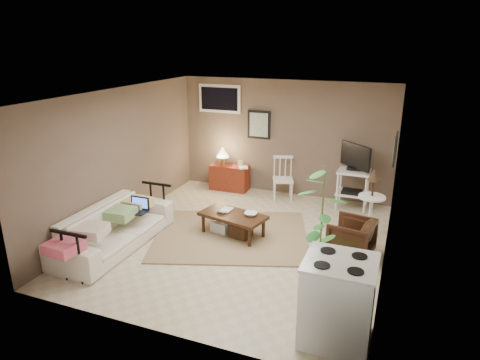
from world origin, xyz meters
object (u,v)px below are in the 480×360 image
at_px(sofa, 114,221).
at_px(spindle_chair, 283,180).
at_px(red_console, 229,175).
at_px(stove, 338,301).
at_px(tv_stand, 354,175).
at_px(armchair, 351,236).
at_px(coffee_table, 233,223).
at_px(side_table, 372,195).
at_px(potted_plant, 322,221).

xyz_separation_m(sofa, spindle_chair, (1.91, 3.04, -0.02)).
bearing_deg(red_console, stove, -53.90).
distance_m(tv_stand, stove, 4.04).
relative_size(spindle_chair, armchair, 1.39).
relative_size(coffee_table, tv_stand, 0.93).
distance_m(red_console, spindle_chair, 1.27).
distance_m(coffee_table, sofa, 1.93).
height_order(tv_stand, stove, tv_stand).
xyz_separation_m(spindle_chair, tv_stand, (1.40, 0.01, 0.27)).
bearing_deg(coffee_table, side_table, 21.74).
bearing_deg(stove, tv_stand, 95.05).
bearing_deg(spindle_chair, armchair, -49.94).
distance_m(sofa, red_console, 3.24).
height_order(coffee_table, spindle_chair, spindle_chair).
bearing_deg(armchair, potted_plant, -8.58).
bearing_deg(armchair, side_table, 176.45).
xyz_separation_m(coffee_table, potted_plant, (1.64, -0.89, 0.66)).
bearing_deg(tv_stand, side_table, -68.98).
height_order(coffee_table, tv_stand, tv_stand).
bearing_deg(side_table, red_console, 157.79).
bearing_deg(red_console, coffee_table, -65.68).
bearing_deg(tv_stand, stove, -84.95).
xyz_separation_m(potted_plant, stove, (0.42, -1.13, -0.40)).
relative_size(red_console, potted_plant, 0.57).
relative_size(red_console, spindle_chair, 1.08).
xyz_separation_m(red_console, side_table, (3.11, -1.27, 0.40)).
relative_size(coffee_table, stove, 1.21).
xyz_separation_m(tv_stand, stove, (0.35, -4.02, -0.19)).
height_order(coffee_table, stove, stove).
distance_m(red_console, potted_plant, 4.02).
relative_size(spindle_chair, side_table, 0.76).
distance_m(red_console, side_table, 3.38).
height_order(sofa, side_table, side_table).
bearing_deg(sofa, side_table, -63.08).
relative_size(sofa, tv_stand, 1.72).
height_order(coffee_table, armchair, armchair).
relative_size(spindle_chair, stove, 0.90).
bearing_deg(potted_plant, side_table, 73.88).
height_order(spindle_chair, tv_stand, tv_stand).
xyz_separation_m(coffee_table, red_console, (-0.96, 2.12, 0.10)).
xyz_separation_m(red_console, spindle_chair, (1.26, -0.13, 0.08)).
height_order(coffee_table, potted_plant, potted_plant).
xyz_separation_m(side_table, potted_plant, (-0.50, -1.75, 0.17)).
relative_size(coffee_table, spindle_chair, 1.34).
xyz_separation_m(spindle_chair, stove, (1.76, -4.01, 0.07)).
relative_size(potted_plant, stove, 1.70).
distance_m(coffee_table, potted_plant, 1.98).
bearing_deg(red_console, sofa, -101.49).
distance_m(tv_stand, side_table, 1.23).
relative_size(sofa, side_table, 1.89).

